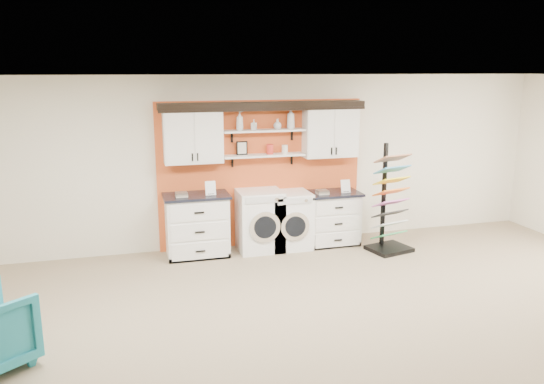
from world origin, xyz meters
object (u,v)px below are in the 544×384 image
object	(u,v)px
base_cabinet_right	(331,218)
sample_rack	(389,218)
dryer	(289,220)
base_cabinet_left	(197,225)
washer	(260,220)

from	to	relation	value
base_cabinet_right	sample_rack	distance (m)	0.97
base_cabinet_right	dryer	size ratio (longest dim) A/B	0.97
sample_rack	base_cabinet_right	bearing A→B (deg)	128.83
base_cabinet_left	dryer	xyz separation A→B (m)	(1.51, -0.00, -0.03)
base_cabinet_right	dryer	xyz separation A→B (m)	(-0.75, -0.00, 0.02)
base_cabinet_left	base_cabinet_right	xyz separation A→B (m)	(2.26, 0.00, -0.05)
base_cabinet_left	sample_rack	world-z (taller)	sample_rack
washer	dryer	xyz separation A→B (m)	(0.50, 0.00, -0.03)
base_cabinet_right	base_cabinet_left	bearing A→B (deg)	-180.00
base_cabinet_right	sample_rack	size ratio (longest dim) A/B	0.52
base_cabinet_left	dryer	bearing A→B (deg)	-0.13
washer	sample_rack	bearing A→B (deg)	-16.19
sample_rack	base_cabinet_left	bearing A→B (deg)	155.39
washer	sample_rack	size ratio (longest dim) A/B	0.57
washer	sample_rack	distance (m)	2.09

